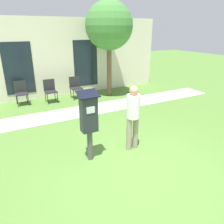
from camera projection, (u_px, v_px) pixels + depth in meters
ground_plane at (134, 169)px, 4.59m from camera, size 40.00×40.00×0.00m
sidewalk at (75, 112)px, 7.64m from camera, size 12.00×1.10×0.02m
building_facade at (53, 58)px, 9.08m from camera, size 10.00×0.26×3.20m
parking_meter at (89, 117)px, 4.59m from camera, size 0.44×0.31×1.59m
person_standing at (133, 113)px, 5.06m from camera, size 0.32×0.32×1.58m
outdoor_chair_left at (21, 91)px, 8.31m from camera, size 0.44×0.44×0.90m
outdoor_chair_middle at (50, 89)px, 8.60m from camera, size 0.44×0.44×0.90m
outdoor_chair_right at (75, 86)px, 9.09m from camera, size 0.44×0.44×0.90m
tree at (109, 26)px, 8.62m from camera, size 1.90×1.90×3.82m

